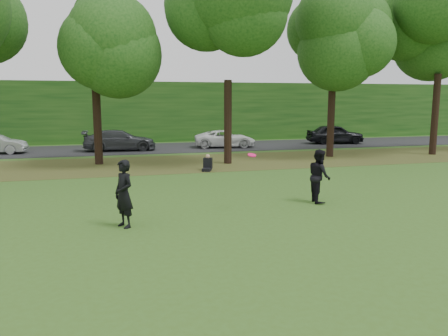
% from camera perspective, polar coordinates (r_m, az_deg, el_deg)
% --- Properties ---
extents(ground, '(120.00, 120.00, 0.00)m').
position_cam_1_polar(ground, '(11.95, -2.24, -8.48)').
color(ground, '#38591C').
rests_on(ground, ground).
extents(leaf_litter, '(60.00, 7.00, 0.01)m').
position_cam_1_polar(leaf_litter, '(24.51, -8.99, 0.49)').
color(leaf_litter, '#52411D').
rests_on(leaf_litter, ground).
extents(street, '(70.00, 7.00, 0.02)m').
position_cam_1_polar(street, '(32.41, -10.50, 2.52)').
color(street, black).
rests_on(street, ground).
extents(far_hedge, '(70.00, 3.00, 5.00)m').
position_cam_1_polar(far_hedge, '(38.22, -11.34, 7.21)').
color(far_hedge, '#164513').
rests_on(far_hedge, ground).
extents(player_left, '(0.75, 0.84, 1.92)m').
position_cam_1_polar(player_left, '(12.56, -12.95, -3.30)').
color(player_left, black).
rests_on(player_left, ground).
extents(player_right, '(0.84, 1.01, 1.87)m').
position_cam_1_polar(player_right, '(15.58, 12.34, -1.02)').
color(player_right, black).
rests_on(player_right, ground).
extents(parked_cars, '(35.38, 3.59, 1.53)m').
position_cam_1_polar(parked_cars, '(31.58, -9.07, 3.67)').
color(parked_cars, black).
rests_on(parked_cars, street).
extents(frisbee, '(0.37, 0.36, 0.12)m').
position_cam_1_polar(frisbee, '(13.90, 3.66, 1.70)').
color(frisbee, '#FF1567').
rests_on(frisbee, ground).
extents(seated_person, '(0.68, 0.83, 0.83)m').
position_cam_1_polar(seated_person, '(22.05, -2.17, 0.46)').
color(seated_person, black).
rests_on(seated_person, ground).
extents(tree_line, '(55.30, 7.90, 12.31)m').
position_cam_1_polar(tree_line, '(24.52, -10.28, 18.86)').
color(tree_line, black).
rests_on(tree_line, ground).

